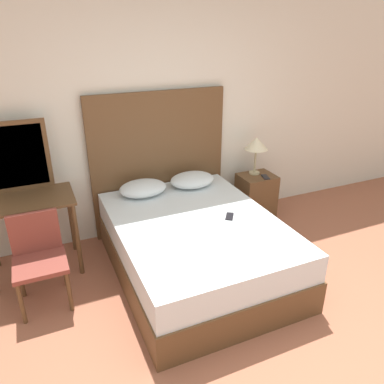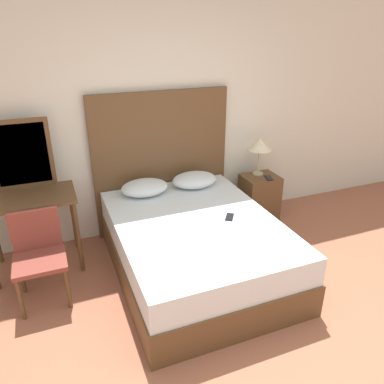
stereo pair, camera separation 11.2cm
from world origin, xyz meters
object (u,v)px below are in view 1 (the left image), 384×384
vanity_desk (29,213)px  bed (196,246)px  table_lamp (256,144)px  phone_on_nightstand (265,177)px  chair (38,254)px  nightstand (256,197)px  phone_on_bed (230,216)px

vanity_desk → bed: bearing=-24.9°
table_lamp → phone_on_nightstand: table_lamp is taller
bed → chair: bearing=172.6°
nightstand → chair: size_ratio=0.72×
phone_on_bed → table_lamp: table_lamp is taller
bed → chair: 1.42m
phone_on_nightstand → chair: bearing=-170.3°
phone_on_nightstand → vanity_desk: bearing=179.1°
bed → nightstand: nightstand is taller
bed → table_lamp: 1.53m
bed → phone_on_bed: size_ratio=12.07×
table_lamp → phone_on_nightstand: 0.40m
table_lamp → chair: table_lamp is taller
phone_on_bed → nightstand: bearing=43.7°
bed → chair: chair is taller
vanity_desk → chair: chair is taller
vanity_desk → nightstand: bearing=1.1°
phone_on_nightstand → vanity_desk: size_ratio=0.19×
bed → table_lamp: bearing=34.6°
table_lamp → vanity_desk: size_ratio=0.54×
nightstand → bed: bearing=-147.9°
nightstand → chair: (-2.54, -0.53, 0.18)m
bed → vanity_desk: size_ratio=2.33×
phone_on_nightstand → bed: bearing=-152.4°
phone_on_nightstand → vanity_desk: vanity_desk is taller
nightstand → phone_on_nightstand: (0.06, -0.09, 0.30)m
bed → chair: size_ratio=2.44×
chair → phone_on_bed: bearing=-8.2°
bed → phone_on_nightstand: 1.38m
nightstand → vanity_desk: bearing=-178.9°
phone_on_nightstand → chair: (-2.59, -0.44, -0.12)m
phone_on_bed → vanity_desk: size_ratio=0.19×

